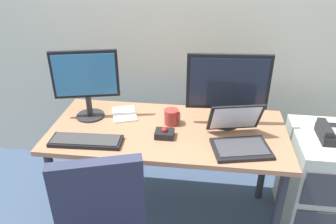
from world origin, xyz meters
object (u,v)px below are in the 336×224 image
file_cabinet (319,181)px  desk_phone (332,134)px  trackball_mouse (164,133)px  laptop (239,137)px  monitor_main (228,86)px  monitor_side (86,80)px  coffee_mug (172,117)px  keyboard (86,141)px  paper_notepad (124,114)px

file_cabinet → desk_phone: size_ratio=3.42×
file_cabinet → trackball_mouse: 1.09m
laptop → monitor_main: bearing=107.5°
monitor_side → monitor_main: bearing=1.4°
desk_phone → monitor_side: monitor_side is taller
file_cabinet → desk_phone: bearing=-116.8°
file_cabinet → coffee_mug: bearing=-179.0°
monitor_main → keyboard: bearing=-157.8°
coffee_mug → trackball_mouse: bearing=-98.9°
keyboard → paper_notepad: bearing=68.9°
monitor_main → coffee_mug: monitor_main is taller
keyboard → monitor_side: bearing=104.7°
file_cabinet → coffee_mug: 1.06m
laptop → coffee_mug: 0.44m
desk_phone → monitor_main: bearing=176.0°
desk_phone → keyboard: size_ratio=0.48×
monitor_main → keyboard: size_ratio=1.19×
desk_phone → trackball_mouse: size_ratio=1.82×
keyboard → paper_notepad: size_ratio=2.00×
monitor_side → coffee_mug: bearing=-2.6°
laptop → paper_notepad: laptop is taller
coffee_mug → monitor_side: bearing=177.4°
trackball_mouse → file_cabinet: bearing=9.8°
trackball_mouse → coffee_mug: size_ratio=1.11×
monitor_side → paper_notepad: bearing=13.1°
desk_phone → keyboard: desk_phone is taller
desk_phone → coffee_mug: 0.97m
keyboard → coffee_mug: (0.46, 0.28, 0.04)m
file_cabinet → trackball_mouse: size_ratio=6.22×
trackball_mouse → monitor_main: bearing=29.8°
trackball_mouse → paper_notepad: 0.38m
file_cabinet → monitor_side: bearing=179.7°
monitor_main → trackball_mouse: size_ratio=4.48×
file_cabinet → paper_notepad: size_ratio=3.29×
monitor_main → monitor_side: (-0.87, -0.02, 0.00)m
monitor_main → trackball_mouse: 0.47m
file_cabinet → desk_phone: (-0.01, -0.02, 0.38)m
monitor_main → laptop: monitor_main is taller
file_cabinet → monitor_main: 0.90m
paper_notepad → laptop: bearing=-19.6°
paper_notepad → desk_phone: bearing=-3.3°
desk_phone → file_cabinet: bearing=63.2°
laptop → trackball_mouse: laptop is taller
desk_phone → coffee_mug: (-0.97, -0.00, 0.05)m
keyboard → paper_notepad: (0.14, 0.35, -0.01)m
file_cabinet → trackball_mouse: bearing=-170.2°
file_cabinet → keyboard: keyboard is taller
laptop → paper_notepad: 0.77m
monitor_main → keyboard: monitor_main is taller
desk_phone → laptop: (-0.57, -0.18, 0.05)m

